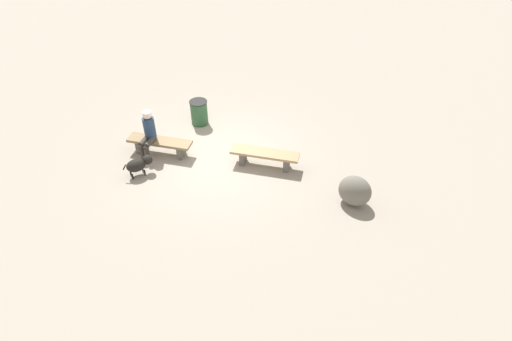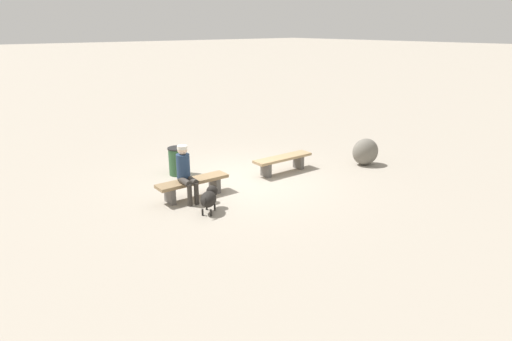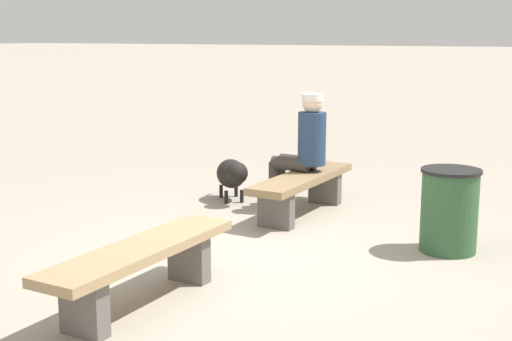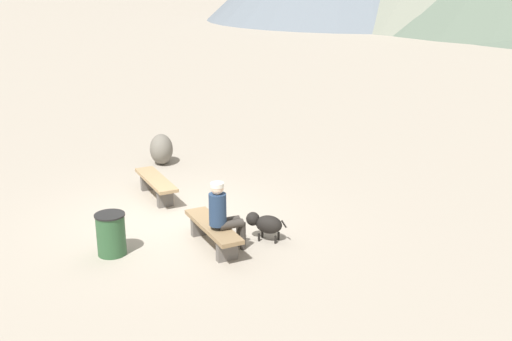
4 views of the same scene
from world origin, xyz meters
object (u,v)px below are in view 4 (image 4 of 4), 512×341
Objects in this scene: seated_person at (223,212)px; boulder at (161,149)px; trash_bin at (111,234)px; dog at (265,223)px; bench_right at (213,230)px; bench_left at (156,183)px.

seated_person reaches higher than boulder.
boulder is (-4.71, 2.74, 0.01)m from trash_bin.
dog is 0.85× the size of boulder.
boulder is (-5.31, 1.02, 0.07)m from bench_right.
bench_right is 2.36× the size of trash_bin.
bench_left is at bearing -173.59° from seated_person.
trash_bin is (-0.80, -2.70, 0.05)m from dog.
bench_right is 1.37× the size of seated_person.
seated_person is 5.64m from boulder.
seated_person reaches higher than trash_bin.
bench_right is at bearing 2.52° from bench_left.
boulder is at bearing 149.81° from trash_bin.
seated_person is at bearing 64.96° from trash_bin.
bench_right is 1.00m from dog.
dog reaches higher than bench_left.
boulder is at bearing 171.51° from bench_right.
bench_left is 2.58m from boulder.
boulder reaches higher than dog.
seated_person is at bearing 52.03° from dog.
seated_person is 1.73× the size of trash_bin.
trash_bin is 0.96× the size of boulder.
trash_bin is at bearing -106.94° from bench_right.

